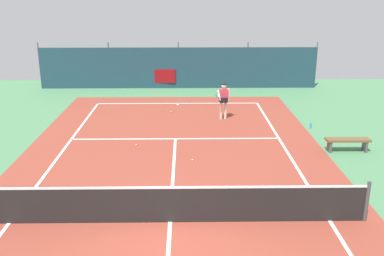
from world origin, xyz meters
TOP-DOWN VIEW (x-y plane):
  - ground_plane at (0.00, 0.00)m, footprint 36.00×36.00m
  - court_surface at (0.00, 0.00)m, footprint 11.02×26.60m
  - tennis_net at (0.00, 0.00)m, footprint 10.12×0.10m
  - back_fence at (-0.00, 16.03)m, footprint 16.30×0.98m
  - tennis_player at (2.12, 9.14)m, footprint 0.67×0.78m
  - tennis_ball_near_player at (0.64, 4.11)m, footprint 0.07×0.07m
  - tennis_ball_midcourt at (-1.47, 5.66)m, footprint 0.07×0.07m
  - tennis_ball_by_sideline at (-0.28, 10.24)m, footprint 0.07×0.07m
  - parked_car at (-0.96, 17.58)m, footprint 2.21×4.30m
  - courtside_bench at (6.31, 4.95)m, footprint 1.60×0.40m
  - water_bottle at (5.73, 7.67)m, footprint 0.08×0.08m

SIDE VIEW (x-z plane):
  - ground_plane at x=0.00m, z-range 0.00..0.00m
  - court_surface at x=0.00m, z-range 0.00..0.01m
  - tennis_ball_near_player at x=0.64m, z-range 0.00..0.07m
  - tennis_ball_midcourt at x=-1.47m, z-range 0.00..0.07m
  - tennis_ball_by_sideline at x=-0.28m, z-range 0.00..0.07m
  - water_bottle at x=5.73m, z-range 0.00..0.24m
  - courtside_bench at x=6.31m, z-range 0.13..0.62m
  - tennis_net at x=0.00m, z-range -0.04..1.06m
  - back_fence at x=0.00m, z-range -0.68..2.02m
  - parked_car at x=-0.96m, z-range 0.00..1.68m
  - tennis_player at x=2.12m, z-range 0.14..1.78m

